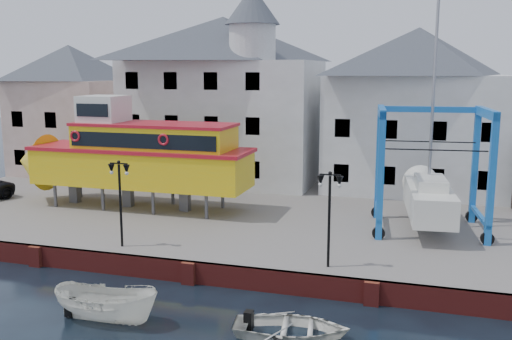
# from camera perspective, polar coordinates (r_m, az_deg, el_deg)

# --- Properties ---
(ground) EXTENTS (140.00, 140.00, 0.00)m
(ground) POSITION_cam_1_polar(r_m,az_deg,el_deg) (26.06, -6.68, -11.21)
(ground) COLOR black
(ground) RESTS_ON ground
(hardstanding) EXTENTS (44.00, 22.00, 1.00)m
(hardstanding) POSITION_cam_1_polar(r_m,az_deg,el_deg) (35.77, 0.31, -4.36)
(hardstanding) COLOR slate
(hardstanding) RESTS_ON ground
(quay_wall) EXTENTS (44.00, 0.47, 1.00)m
(quay_wall) POSITION_cam_1_polar(r_m,az_deg,el_deg) (25.97, -6.61, -10.11)
(quay_wall) COLOR maroon
(quay_wall) RESTS_ON ground
(building_pink) EXTENTS (8.00, 7.00, 10.30)m
(building_pink) POSITION_cam_1_polar(r_m,az_deg,el_deg) (49.00, -17.96, 5.78)
(building_pink) COLOR tan
(building_pink) RESTS_ON hardstanding
(building_white_main) EXTENTS (14.00, 8.30, 14.00)m
(building_white_main) POSITION_cam_1_polar(r_m,az_deg,el_deg) (43.23, -3.13, 7.32)
(building_white_main) COLOR silver
(building_white_main) RESTS_ON hardstanding
(building_white_right) EXTENTS (12.00, 8.00, 11.20)m
(building_white_right) POSITION_cam_1_polar(r_m,az_deg,el_deg) (41.33, 15.69, 5.80)
(building_white_right) COLOR silver
(building_white_right) RESTS_ON hardstanding
(lamp_post_left) EXTENTS (1.12, 0.32, 4.20)m
(lamp_post_left) POSITION_cam_1_polar(r_m,az_deg,el_deg) (27.69, -13.49, -1.15)
(lamp_post_left) COLOR black
(lamp_post_left) RESTS_ON hardstanding
(lamp_post_right) EXTENTS (1.12, 0.32, 4.20)m
(lamp_post_right) POSITION_cam_1_polar(r_m,az_deg,el_deg) (24.31, 7.38, -2.50)
(lamp_post_right) COLOR black
(lamp_post_right) RESTS_ON hardstanding
(tour_boat) EXTENTS (15.67, 3.84, 6.82)m
(tour_boat) POSITION_cam_1_polar(r_m,az_deg,el_deg) (35.73, -12.77, 1.45)
(tour_boat) COLOR #59595E
(tour_boat) RESTS_ON hardstanding
(travel_lift) EXTENTS (6.25, 8.41, 12.44)m
(travel_lift) POSITION_cam_1_polar(r_m,az_deg,el_deg) (31.92, 16.79, -1.82)
(travel_lift) COLOR #1266AB
(travel_lift) RESTS_ON hardstanding
(motorboat_a) EXTENTS (4.28, 1.68, 1.64)m
(motorboat_a) POSITION_cam_1_polar(r_m,az_deg,el_deg) (23.00, -14.67, -14.50)
(motorboat_a) COLOR white
(motorboat_a) RESTS_ON ground
(motorboat_b) EXTENTS (4.56, 3.57, 0.86)m
(motorboat_b) POSITION_cam_1_polar(r_m,az_deg,el_deg) (21.29, 3.56, -16.25)
(motorboat_b) COLOR white
(motorboat_b) RESTS_ON ground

